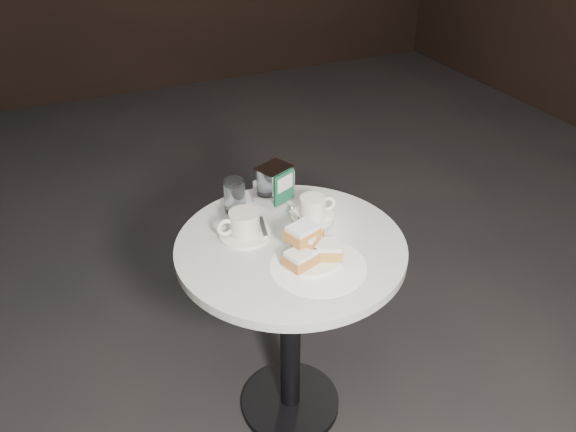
# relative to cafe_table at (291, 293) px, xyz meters

# --- Properties ---
(ground) EXTENTS (7.00, 7.00, 0.00)m
(ground) POSITION_rel_cafe_table_xyz_m (0.00, 0.00, -0.55)
(ground) COLOR black
(ground) RESTS_ON ground
(cafe_table) EXTENTS (0.70, 0.70, 0.74)m
(cafe_table) POSITION_rel_cafe_table_xyz_m (0.00, 0.00, 0.00)
(cafe_table) COLOR black
(cafe_table) RESTS_ON ground
(sugar_spill) EXTENTS (0.29, 0.29, 0.00)m
(sugar_spill) POSITION_rel_cafe_table_xyz_m (0.02, -0.14, 0.20)
(sugar_spill) COLOR white
(sugar_spill) RESTS_ON cafe_table
(beignet_plate) EXTENTS (0.19, 0.17, 0.11)m
(beignet_plate) POSITION_rel_cafe_table_xyz_m (0.02, -0.10, 0.24)
(beignet_plate) COLOR white
(beignet_plate) RESTS_ON cafe_table
(coffee_cup_left) EXTENTS (0.17, 0.16, 0.08)m
(coffee_cup_left) POSITION_rel_cafe_table_xyz_m (-0.11, 0.09, 0.23)
(coffee_cup_left) COLOR silver
(coffee_cup_left) RESTS_ON cafe_table
(coffee_cup_right) EXTENTS (0.16, 0.16, 0.07)m
(coffee_cup_right) POSITION_rel_cafe_table_xyz_m (0.12, 0.10, 0.23)
(coffee_cup_right) COLOR white
(coffee_cup_right) RESTS_ON cafe_table
(water_glass_left) EXTENTS (0.09, 0.09, 0.11)m
(water_glass_left) POSITION_rel_cafe_table_xyz_m (-0.09, 0.24, 0.25)
(water_glass_left) COLOR white
(water_glass_left) RESTS_ON cafe_table
(water_glass_right) EXTENTS (0.07, 0.07, 0.11)m
(water_glass_right) POSITION_rel_cafe_table_xyz_m (0.05, 0.25, 0.25)
(water_glass_right) COLOR silver
(water_glass_right) RESTS_ON cafe_table
(napkin_dispenser) EXTENTS (0.14, 0.12, 0.13)m
(napkin_dispenser) POSITION_rel_cafe_table_xyz_m (0.05, 0.24, 0.26)
(napkin_dispenser) COLOR silver
(napkin_dispenser) RESTS_ON cafe_table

